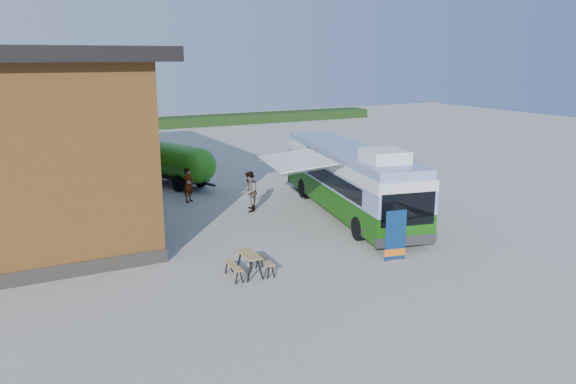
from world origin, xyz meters
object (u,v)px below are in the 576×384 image
picnic_table (249,259)px  person_b (249,192)px  slurry_tanker (175,162)px  banner (395,240)px  person_a (189,185)px  bus (349,177)px

picnic_table → person_b: (3.23, 7.39, 0.37)m
slurry_tanker → picnic_table: bearing=-116.6°
banner → person_b: (-2.01, 8.46, 0.19)m
picnic_table → person_a: bearing=85.6°
bus → person_b: bearing=159.5°
bus → picnic_table: bearing=-134.3°
picnic_table → person_a: (1.21, 10.40, 0.29)m
person_b → person_a: bearing=-120.0°
bus → picnic_table: bus is taller
bus → person_a: size_ratio=6.85×
person_b → slurry_tanker: bearing=-141.0°
banner → slurry_tanker: slurry_tanker is taller
person_b → bus: bearing=84.5°
person_a → bus: bearing=-84.6°
picnic_table → slurry_tanker: (1.66, 14.28, 0.80)m
bus → banner: (-1.96, -6.01, -0.95)m
bus → picnic_table: 8.80m
picnic_table → slurry_tanker: bearing=85.6°
slurry_tanker → bus: bearing=-79.3°
bus → slurry_tanker: bus is taller
bus → slurry_tanker: (-5.53, 9.34, -0.33)m
banner → person_b: size_ratio=0.98×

